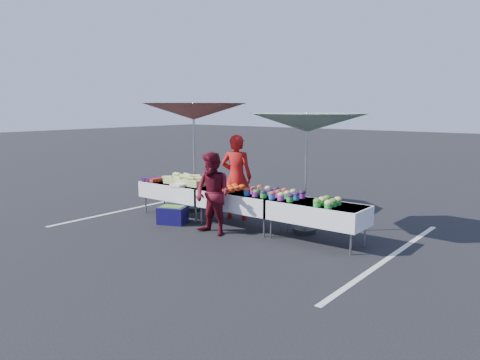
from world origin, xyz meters
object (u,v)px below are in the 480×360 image
Objects in this scene: table_right at (317,212)px; vendor at (236,177)px; customer at (213,194)px; table_left at (179,190)px; table_center at (240,200)px; umbrella_right at (307,124)px; umbrella_left at (194,112)px; storage_bin at (173,215)px.

vendor is (-2.33, 0.55, 0.36)m from table_right.
vendor is 1.38m from customer.
table_center is (1.80, 0.00, 0.00)m from table_left.
umbrella_right is at bearing 20.60° from table_center.
umbrella_right reaches higher than table_left.
table_left is at bearing 0.31° from vendor.
umbrella_left is at bearing -25.55° from vendor.
table_center reaches higher than storage_bin.
umbrella_left is 3.15m from umbrella_right.
vendor is (-0.53, 0.55, 0.36)m from table_center.
table_left is 3.49m from umbrella_right.
table_left is at bearing -171.15° from umbrella_right.
storage_bin is at bearing -54.55° from table_left.
table_left is 1.80m from table_center.
table_right is (3.60, 0.00, 0.00)m from table_left.
table_center is 1.14× the size of customer.
customer is at bearing 85.50° from vendor.
storage_bin is at bearing 32.95° from vendor.
umbrella_left is at bearing 161.98° from table_center.
customer reaches higher than storage_bin.
umbrella_right reaches higher than customer.
table_center is 2.65m from umbrella_left.
customer is 0.51× the size of umbrella_left.
customer is 2.29m from umbrella_right.
table_center is at bearing 85.69° from customer.
table_left is 0.98× the size of vendor.
storage_bin is at bearing -154.08° from table_center.
umbrella_right is (1.36, 1.23, 1.36)m from customer.
vendor is at bearing -2.47° from umbrella_left.
table_left is 1.43m from vendor.
customer reaches higher than table_left.
table_center is at bearing 180.00° from table_right.
umbrella_left is 2.56m from storage_bin.
table_right is at bearing -9.41° from umbrella_left.
table_right is 2.42m from vendor.
table_center and table_right have the same top height.
table_right is 2.69× the size of storage_bin.
table_right is (1.80, 0.00, 0.00)m from table_center.
vendor reaches higher than table_center.
umbrella_right is 4.32× the size of storage_bin.
umbrella_right is at bearing 1.83° from storage_bin.
umbrella_right is at bearing 8.85° from table_left.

